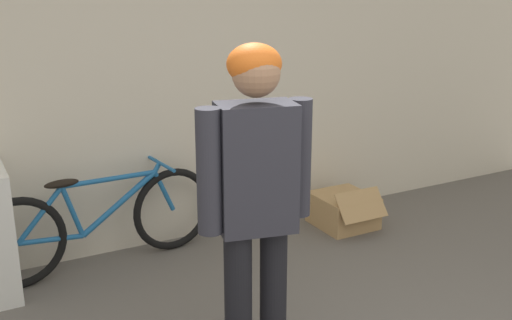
{
  "coord_description": "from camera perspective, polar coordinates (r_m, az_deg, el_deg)",
  "views": [
    {
      "loc": [
        -1.24,
        -1.17,
        1.86
      ],
      "look_at": [
        -0.03,
        1.07,
        1.11
      ],
      "focal_mm": 42.0,
      "sensor_mm": 36.0,
      "label": 1
    }
  ],
  "objects": [
    {
      "name": "person",
      "position": [
        2.69,
        -0.02,
        -2.62
      ],
      "size": [
        0.57,
        0.29,
        1.62
      ],
      "rotation": [
        0.0,
        0.0,
        -0.22
      ],
      "color": "black",
      "rests_on": "ground_plane"
    },
    {
      "name": "bicycle",
      "position": [
        4.16,
        -14.58,
        -5.75
      ],
      "size": [
        1.67,
        0.46,
        0.68
      ],
      "rotation": [
        0.0,
        0.0,
        0.1
      ],
      "color": "black",
      "rests_on": "ground_plane"
    },
    {
      "name": "wall_back",
      "position": [
        4.24,
        -11.24,
        8.51
      ],
      "size": [
        8.0,
        0.07,
        2.6
      ],
      "color": "beige",
      "rests_on": "ground_plane"
    },
    {
      "name": "cardboard_box",
      "position": [
        4.84,
        8.32,
        -4.74
      ],
      "size": [
        0.43,
        0.53,
        0.34
      ],
      "color": "tan",
      "rests_on": "ground_plane"
    }
  ]
}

